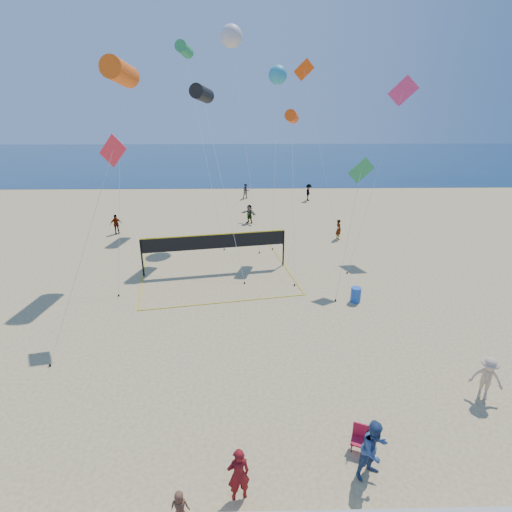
{
  "coord_description": "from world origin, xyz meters",
  "views": [
    {
      "loc": [
        -0.17,
        -9.48,
        9.77
      ],
      "look_at": [
        0.05,
        2.0,
        5.25
      ],
      "focal_mm": 28.0,
      "sensor_mm": 36.0,
      "label": 1
    }
  ],
  "objects_px": {
    "camp_chair": "(360,437)",
    "trash_barrel": "(356,295)",
    "woman": "(239,474)",
    "volleyball_net": "(215,246)"
  },
  "relations": [
    {
      "from": "woman",
      "to": "trash_barrel",
      "type": "xyz_separation_m",
      "value": [
        5.81,
        10.81,
        -0.43
      ]
    },
    {
      "from": "woman",
      "to": "volleyball_net",
      "type": "distance_m",
      "value": 15.13
    },
    {
      "from": "camp_chair",
      "to": "trash_barrel",
      "type": "height_order",
      "value": "camp_chair"
    },
    {
      "from": "woman",
      "to": "trash_barrel",
      "type": "relative_size",
      "value": 2.1
    },
    {
      "from": "camp_chair",
      "to": "trash_barrel",
      "type": "bearing_deg",
      "value": 98.63
    },
    {
      "from": "camp_chair",
      "to": "trash_barrel",
      "type": "relative_size",
      "value": 1.25
    },
    {
      "from": "woman",
      "to": "trash_barrel",
      "type": "bearing_deg",
      "value": -133.81
    },
    {
      "from": "woman",
      "to": "volleyball_net",
      "type": "xyz_separation_m",
      "value": [
        -1.73,
        15.02,
        0.77
      ]
    },
    {
      "from": "woman",
      "to": "camp_chair",
      "type": "height_order",
      "value": "woman"
    },
    {
      "from": "volleyball_net",
      "to": "trash_barrel",
      "type": "bearing_deg",
      "value": -39.49
    }
  ]
}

